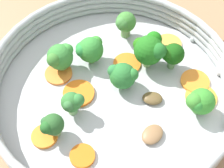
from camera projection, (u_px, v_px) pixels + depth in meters
ground_plane at (112, 95)px, 0.48m from camera, size 4.00×4.00×0.00m
skillet at (112, 92)px, 0.48m from camera, size 0.35×0.35×0.01m
skillet_rim_wall at (112, 81)px, 0.45m from camera, size 0.36×0.36×0.04m
skillet_rivet_left at (219, 73)px, 0.48m from camera, size 0.01×0.01×0.01m
skillet_rivet_right at (192, 39)px, 0.53m from camera, size 0.01×0.01×0.01m
carrot_slice_0 at (82, 156)px, 0.41m from camera, size 0.04×0.04×0.01m
carrot_slice_1 at (169, 43)px, 0.52m from camera, size 0.05×0.05×0.00m
carrot_slice_2 at (44, 136)px, 0.42m from camera, size 0.04×0.04×0.01m
carrot_slice_3 at (59, 74)px, 0.49m from camera, size 0.05×0.05×0.00m
carrot_slice_4 at (195, 81)px, 0.48m from camera, size 0.05×0.05×0.00m
carrot_slice_5 at (127, 64)px, 0.50m from camera, size 0.05×0.05×0.00m
carrot_slice_6 at (201, 97)px, 0.46m from camera, size 0.06×0.06×0.00m
carrot_slice_7 at (79, 93)px, 0.46m from camera, size 0.05×0.05×0.01m
broccoli_floret_0 at (90, 49)px, 0.48m from camera, size 0.04×0.05×0.05m
broccoli_floret_1 at (172, 54)px, 0.47m from camera, size 0.03×0.04×0.05m
broccoli_floret_2 at (52, 125)px, 0.41m from camera, size 0.03×0.03×0.04m
broccoli_floret_3 at (150, 49)px, 0.47m from camera, size 0.05×0.05×0.06m
broccoli_floret_4 at (200, 102)px, 0.43m from camera, size 0.04×0.04×0.04m
broccoli_floret_5 at (72, 103)px, 0.43m from camera, size 0.03×0.03×0.04m
broccoli_floret_6 at (123, 76)px, 0.46m from camera, size 0.04×0.04×0.04m
broccoli_floret_7 at (60, 57)px, 0.47m from camera, size 0.04×0.05×0.05m
broccoli_floret_8 at (125, 23)px, 0.51m from camera, size 0.03×0.04×0.05m
mushroom_piece_0 at (152, 134)px, 0.42m from camera, size 0.04×0.04×0.01m
mushroom_piece_1 at (161, 50)px, 0.51m from camera, size 0.04×0.04×0.01m
mushroom_piece_2 at (152, 98)px, 0.46m from camera, size 0.03×0.04×0.01m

